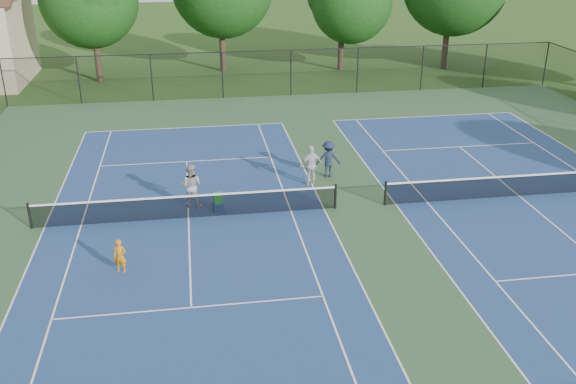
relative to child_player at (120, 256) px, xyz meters
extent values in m
plane|color=#234716|center=(9.28, 3.85, -0.59)|extent=(140.00, 140.00, 0.00)
cube|color=#305635|center=(9.28, 3.85, -0.59)|extent=(36.00, 36.00, 0.01)
cube|color=navy|center=(2.28, 3.85, -0.58)|extent=(10.97, 23.77, 0.00)
cube|color=white|center=(2.28, 15.73, -0.58)|extent=(10.97, 0.06, 0.00)
cube|color=white|center=(-3.21, 3.85, -0.58)|extent=(0.06, 23.77, 0.00)
cube|color=white|center=(7.76, 3.85, -0.58)|extent=(0.06, 23.77, 0.00)
cube|color=white|center=(-1.84, 3.85, -0.58)|extent=(0.06, 23.77, 0.00)
cube|color=white|center=(6.39, 3.85, -0.58)|extent=(0.06, 23.77, 0.00)
cube|color=white|center=(2.28, 10.25, -0.58)|extent=(8.23, 0.06, 0.00)
cube|color=white|center=(2.28, -2.55, -0.58)|extent=(8.23, 0.06, 0.00)
cube|color=white|center=(2.28, 3.85, -0.58)|extent=(0.06, 12.80, 0.00)
cylinder|color=black|center=(-3.67, 3.85, -0.06)|extent=(0.10, 0.10, 1.07)
cylinder|color=black|center=(8.23, 3.85, -0.06)|extent=(0.10, 0.10, 1.07)
cube|color=black|center=(2.28, 3.85, -0.12)|extent=(11.90, 0.01, 0.90)
cube|color=white|center=(2.28, 3.85, 0.36)|extent=(11.90, 0.04, 0.07)
cube|color=navy|center=(16.28, 3.85, -0.58)|extent=(10.97, 23.77, 0.00)
cube|color=white|center=(16.28, 15.73, -0.58)|extent=(10.97, 0.06, 0.00)
cube|color=white|center=(10.79, 3.85, -0.58)|extent=(0.06, 23.77, 0.00)
cube|color=white|center=(12.16, 3.85, -0.58)|extent=(0.06, 23.77, 0.00)
cube|color=white|center=(16.28, 10.25, -0.58)|extent=(8.23, 0.06, 0.00)
cube|color=white|center=(16.28, 3.85, -0.58)|extent=(0.06, 12.80, 0.00)
cylinder|color=black|center=(10.33, 3.85, -0.06)|extent=(0.10, 0.10, 1.07)
cube|color=black|center=(16.28, 3.85, -0.12)|extent=(11.90, 0.01, 0.90)
cube|color=white|center=(16.28, 3.85, 0.36)|extent=(11.90, 0.04, 0.07)
cylinder|color=black|center=(-8.72, 21.85, 0.91)|extent=(0.08, 0.08, 3.00)
cylinder|color=black|center=(-4.22, 21.85, 0.91)|extent=(0.08, 0.08, 3.00)
cylinder|color=black|center=(0.28, 21.85, 0.91)|extent=(0.08, 0.08, 3.00)
cylinder|color=black|center=(4.78, 21.85, 0.91)|extent=(0.08, 0.08, 3.00)
cylinder|color=black|center=(9.28, 21.85, 0.91)|extent=(0.08, 0.08, 3.00)
cylinder|color=black|center=(13.78, 21.85, 0.91)|extent=(0.08, 0.08, 3.00)
cylinder|color=black|center=(18.28, 21.85, 0.91)|extent=(0.08, 0.08, 3.00)
cylinder|color=black|center=(22.78, 21.85, 0.91)|extent=(0.08, 0.08, 3.00)
cylinder|color=black|center=(27.28, 21.85, 0.91)|extent=(0.08, 0.08, 3.00)
cube|color=black|center=(9.28, 21.85, 0.91)|extent=(36.00, 0.01, 3.00)
cube|color=black|center=(9.28, 21.85, 2.41)|extent=(36.00, 0.05, 0.05)
cylinder|color=#2D2116|center=(-3.72, 27.85, 1.30)|extent=(0.44, 0.44, 3.78)
sphere|color=#103D11|center=(-3.72, 27.85, 5.06)|extent=(6.80, 6.80, 6.80)
cylinder|color=#2D2116|center=(5.28, 29.85, 1.48)|extent=(0.44, 0.44, 4.14)
cylinder|color=#2D2116|center=(14.28, 28.85, 1.12)|extent=(0.44, 0.44, 3.42)
sphere|color=#103D11|center=(14.28, 28.85, 4.48)|extent=(6.00, 6.00, 6.00)
cylinder|color=#2D2116|center=(22.28, 27.85, 1.57)|extent=(0.44, 0.44, 4.32)
imported|color=orange|center=(0.00, 0.00, 0.00)|extent=(0.48, 0.36, 1.19)
imported|color=#9D9C9F|center=(2.45, 4.96, 0.34)|extent=(1.05, 0.91, 1.86)
imported|color=silver|center=(7.73, 6.52, 0.31)|extent=(1.14, 0.69, 1.82)
imported|color=#192539|center=(8.68, 7.32, 0.26)|extent=(1.18, 0.77, 1.72)
cube|color=navy|center=(3.50, 4.38, -0.43)|extent=(0.46, 0.37, 0.32)
cube|color=green|center=(3.50, 4.38, -0.05)|extent=(0.39, 0.34, 0.44)
camera|label=1|loc=(2.65, -19.39, 10.45)|focal=40.00mm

